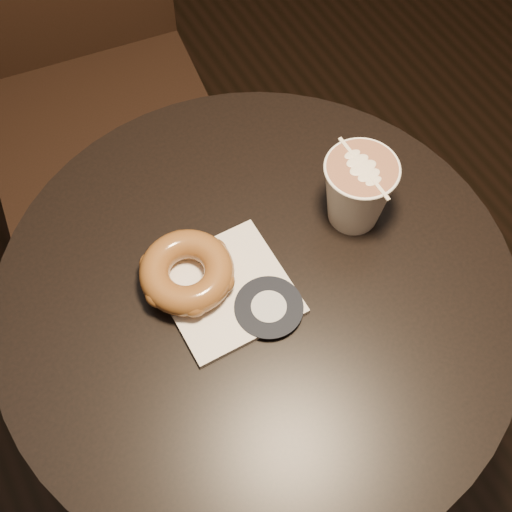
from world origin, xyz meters
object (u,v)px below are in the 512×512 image
object	(u,v)px
chair	(75,46)
latte_cup	(357,192)
doughnut	(187,272)
pastry_bag	(227,290)
cafe_table	(257,349)

from	to	relation	value
chair	latte_cup	xyz separation A→B (m)	(0.18, -0.64, 0.19)
latte_cup	doughnut	bearing A→B (deg)	175.89
latte_cup	chair	bearing A→B (deg)	106.00
pastry_bag	doughnut	xyz separation A→B (m)	(-0.04, 0.04, 0.02)
cafe_table	latte_cup	world-z (taller)	latte_cup
chair	latte_cup	size ratio (longest dim) A/B	10.05
chair	latte_cup	distance (m)	0.70
pastry_bag	doughnut	size ratio (longest dim) A/B	1.28
doughnut	latte_cup	bearing A→B (deg)	-4.11
cafe_table	chair	distance (m)	0.69
chair	pastry_bag	size ratio (longest dim) A/B	6.95
pastry_bag	cafe_table	bearing A→B (deg)	-28.22
chair	pastry_bag	world-z (taller)	chair
pastry_bag	latte_cup	distance (m)	0.22
doughnut	latte_cup	xyz separation A→B (m)	(0.25, -0.02, 0.03)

